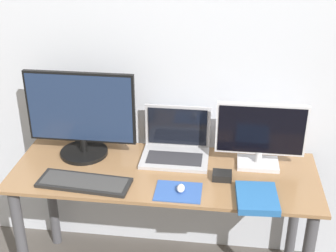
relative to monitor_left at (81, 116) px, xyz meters
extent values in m
cube|color=silver|center=(0.45, 0.22, 0.32)|extent=(7.00, 0.05, 2.50)
cube|color=olive|center=(0.45, -0.12, -0.24)|extent=(1.54, 0.55, 0.02)
cylinder|color=#47474C|center=(-0.26, -0.34, -0.59)|extent=(0.06, 0.06, 0.69)
cylinder|color=#47474C|center=(-0.26, 0.10, -0.59)|extent=(0.06, 0.06, 0.69)
cylinder|color=#47474C|center=(1.16, 0.10, -0.59)|extent=(0.06, 0.06, 0.69)
cylinder|color=black|center=(0.00, 0.00, -0.22)|extent=(0.25, 0.25, 0.02)
cylinder|color=black|center=(0.00, 0.00, -0.17)|extent=(0.04, 0.04, 0.07)
cube|color=black|center=(0.00, 0.00, 0.04)|extent=(0.57, 0.02, 0.38)
cube|color=#1E2D4C|center=(0.00, -0.01, 0.04)|extent=(0.54, 0.01, 0.36)
cube|color=silver|center=(0.92, 0.00, -0.22)|extent=(0.21, 0.15, 0.02)
cylinder|color=silver|center=(0.92, 0.00, -0.18)|extent=(0.04, 0.04, 0.06)
cube|color=silver|center=(0.92, 0.00, -0.02)|extent=(0.45, 0.02, 0.27)
cube|color=black|center=(0.92, -0.01, -0.02)|extent=(0.42, 0.01, 0.25)
cube|color=#ADADB2|center=(0.49, 0.00, -0.22)|extent=(0.35, 0.24, 0.02)
cube|color=#2D2D33|center=(0.49, -0.02, -0.21)|extent=(0.29, 0.13, 0.00)
cube|color=#ADADB2|center=(0.49, 0.12, -0.09)|extent=(0.35, 0.01, 0.24)
cube|color=black|center=(0.49, 0.11, -0.09)|extent=(0.31, 0.00, 0.21)
cube|color=black|center=(0.08, -0.28, -0.22)|extent=(0.46, 0.19, 0.02)
cube|color=#383838|center=(0.08, -0.28, -0.21)|extent=(0.42, 0.16, 0.00)
cube|color=#2D519E|center=(0.54, -0.30, -0.22)|extent=(0.22, 0.17, 0.00)
ellipsoid|color=silver|center=(0.55, -0.29, -0.21)|extent=(0.04, 0.06, 0.03)
cube|color=#235B9E|center=(0.90, -0.32, -0.21)|extent=(0.20, 0.24, 0.03)
cube|color=white|center=(0.90, -0.32, -0.21)|extent=(0.19, 0.23, 0.03)
cube|color=black|center=(0.74, -0.16, -0.21)|extent=(0.09, 0.08, 0.04)
camera|label=1|loc=(0.72, -2.11, 1.02)|focal=50.00mm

